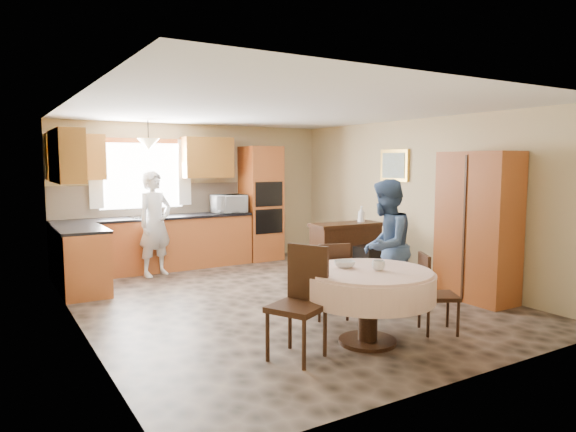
% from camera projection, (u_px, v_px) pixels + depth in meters
% --- Properties ---
extents(floor, '(5.00, 6.00, 0.01)m').
position_uv_depth(floor, '(280.00, 299.00, 6.86)').
color(floor, '#6D594C').
rests_on(floor, ground).
extents(ceiling, '(5.00, 6.00, 0.01)m').
position_uv_depth(ceiling, '(280.00, 110.00, 6.60)').
color(ceiling, white).
rests_on(ceiling, wall_back).
extents(wall_back, '(5.00, 0.02, 2.50)m').
position_uv_depth(wall_back, '(197.00, 194.00, 9.29)').
color(wall_back, tan).
rests_on(wall_back, floor).
extents(wall_front, '(5.00, 0.02, 2.50)m').
position_uv_depth(wall_front, '(466.00, 234.00, 4.18)').
color(wall_front, tan).
rests_on(wall_front, floor).
extents(wall_left, '(0.02, 6.00, 2.50)m').
position_uv_depth(wall_left, '(77.00, 217.00, 5.45)').
color(wall_left, tan).
rests_on(wall_left, floor).
extents(wall_right, '(0.02, 6.00, 2.50)m').
position_uv_depth(wall_right, '(418.00, 199.00, 8.02)').
color(wall_right, tan).
rests_on(wall_right, floor).
extents(window, '(1.40, 0.03, 1.10)m').
position_uv_depth(window, '(141.00, 176.00, 8.72)').
color(window, white).
rests_on(window, wall_back).
extents(curtain_left, '(0.22, 0.02, 1.15)m').
position_uv_depth(curtain_left, '(96.00, 173.00, 8.29)').
color(curtain_left, white).
rests_on(curtain_left, wall_back).
extents(curtain_right, '(0.22, 0.02, 1.15)m').
position_uv_depth(curtain_right, '(185.00, 172.00, 9.06)').
color(curtain_right, white).
rests_on(curtain_right, wall_back).
extents(base_cab_back, '(3.30, 0.60, 0.88)m').
position_uv_depth(base_cab_back, '(157.00, 245.00, 8.68)').
color(base_cab_back, '#CD6D36').
rests_on(base_cab_back, floor).
extents(counter_back, '(3.30, 0.64, 0.04)m').
position_uv_depth(counter_back, '(156.00, 218.00, 8.63)').
color(counter_back, black).
rests_on(counter_back, base_cab_back).
extents(base_cab_left, '(0.60, 1.20, 0.88)m').
position_uv_depth(base_cab_left, '(81.00, 261.00, 7.22)').
color(base_cab_left, '#CD6D36').
rests_on(base_cab_left, floor).
extents(counter_left, '(0.64, 1.20, 0.04)m').
position_uv_depth(counter_left, '(80.00, 229.00, 7.17)').
color(counter_left, black).
rests_on(counter_left, base_cab_left).
extents(backsplash, '(3.30, 0.02, 0.55)m').
position_uv_depth(backsplash, '(151.00, 200.00, 8.85)').
color(backsplash, tan).
rests_on(backsplash, wall_back).
extents(wall_cab_left, '(0.85, 0.33, 0.72)m').
position_uv_depth(wall_cab_left, '(76.00, 157.00, 8.02)').
color(wall_cab_left, '#A9652A').
rests_on(wall_cab_left, wall_back).
extents(wall_cab_right, '(0.90, 0.33, 0.72)m').
position_uv_depth(wall_cab_right, '(208.00, 158.00, 9.15)').
color(wall_cab_right, '#A9652A').
rests_on(wall_cab_right, wall_back).
extents(wall_cab_side, '(0.33, 1.20, 0.72)m').
position_uv_depth(wall_cab_side, '(66.00, 156.00, 7.00)').
color(wall_cab_side, '#A9652A').
rests_on(wall_cab_side, wall_left).
extents(oven_tower, '(0.66, 0.62, 2.12)m').
position_uv_depth(oven_tower, '(261.00, 203.00, 9.63)').
color(oven_tower, '#CD6D36').
rests_on(oven_tower, floor).
extents(oven_upper, '(0.56, 0.01, 0.45)m').
position_uv_depth(oven_upper, '(269.00, 194.00, 9.35)').
color(oven_upper, black).
rests_on(oven_upper, oven_tower).
extents(oven_lower, '(0.56, 0.01, 0.45)m').
position_uv_depth(oven_lower, '(269.00, 221.00, 9.40)').
color(oven_lower, black).
rests_on(oven_lower, oven_tower).
extents(pendant, '(0.36, 0.36, 0.18)m').
position_uv_depth(pendant, '(148.00, 144.00, 8.26)').
color(pendant, beige).
rests_on(pendant, ceiling).
extents(sideboard, '(1.17, 0.52, 0.82)m').
position_uv_depth(sideboard, '(346.00, 252.00, 8.15)').
color(sideboard, '#341D0E').
rests_on(sideboard, floor).
extents(space_heater, '(0.49, 0.39, 0.60)m').
position_uv_depth(space_heater, '(370.00, 266.00, 7.59)').
color(space_heater, black).
rests_on(space_heater, floor).
extents(cupboard, '(0.52, 1.03, 1.97)m').
position_uv_depth(cupboard, '(478.00, 227.00, 6.75)').
color(cupboard, '#CD6D36').
rests_on(cupboard, floor).
extents(dining_table, '(1.33, 1.33, 0.76)m').
position_uv_depth(dining_table, '(368.00, 286.00, 5.15)').
color(dining_table, '#341D0E').
rests_on(dining_table, floor).
extents(chair_left, '(0.61, 0.61, 1.05)m').
position_uv_depth(chair_left, '(301.00, 296.00, 4.81)').
color(chair_left, '#341D0E').
rests_on(chair_left, floor).
extents(chair_back, '(0.50, 0.50, 0.91)m').
position_uv_depth(chair_back, '(332.00, 277.00, 5.96)').
color(chair_back, '#341D0E').
rests_on(chair_back, floor).
extents(chair_right, '(0.50, 0.50, 0.86)m').
position_uv_depth(chair_right, '(433.00, 289.00, 5.50)').
color(chair_right, '#341D0E').
rests_on(chair_right, floor).
extents(framed_picture, '(0.06, 0.63, 0.52)m').
position_uv_depth(framed_picture, '(394.00, 166.00, 8.38)').
color(framed_picture, gold).
rests_on(framed_picture, wall_right).
extents(microwave, '(0.61, 0.44, 0.33)m').
position_uv_depth(microwave, '(229.00, 204.00, 9.25)').
color(microwave, silver).
rests_on(microwave, counter_back).
extents(person_sink, '(0.72, 0.61, 1.69)m').
position_uv_depth(person_sink, '(155.00, 224.00, 8.23)').
color(person_sink, silver).
rests_on(person_sink, floor).
extents(person_dining, '(1.00, 0.94, 1.63)m').
position_uv_depth(person_dining, '(385.00, 246.00, 6.21)').
color(person_dining, '#39537D').
rests_on(person_dining, floor).
extents(bowl_sideboard, '(0.24, 0.24, 0.05)m').
position_uv_depth(bowl_sideboard, '(336.00, 226.00, 8.00)').
color(bowl_sideboard, '#B2B2B2').
rests_on(bowl_sideboard, sideboard).
extents(bottle_sideboard, '(0.15, 0.15, 0.31)m').
position_uv_depth(bottle_sideboard, '(361.00, 216.00, 8.25)').
color(bottle_sideboard, silver).
rests_on(bottle_sideboard, sideboard).
extents(cup_table, '(0.17, 0.17, 0.10)m').
position_uv_depth(cup_table, '(378.00, 266.00, 5.10)').
color(cup_table, '#B2B2B2').
rests_on(cup_table, dining_table).
extents(bowl_table, '(0.22, 0.22, 0.07)m').
position_uv_depth(bowl_table, '(344.00, 264.00, 5.25)').
color(bowl_table, '#B2B2B2').
rests_on(bowl_table, dining_table).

